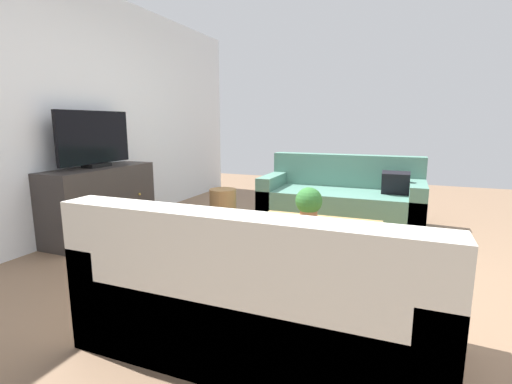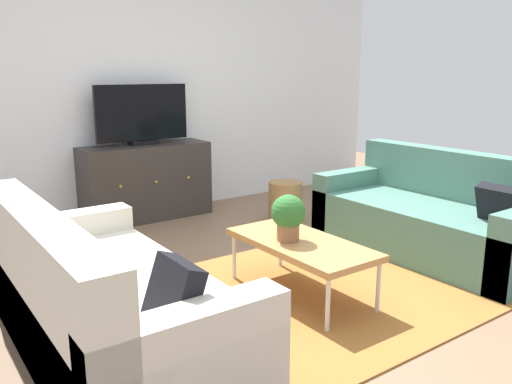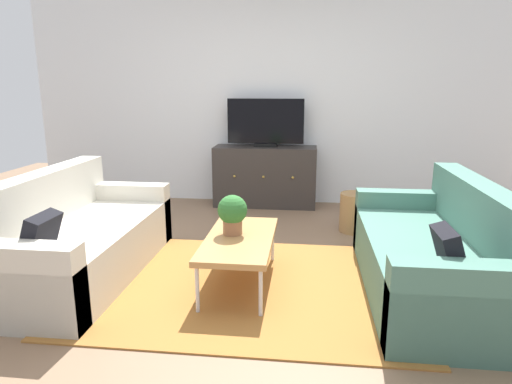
{
  "view_description": "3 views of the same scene",
  "coord_description": "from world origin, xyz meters",
  "px_view_note": "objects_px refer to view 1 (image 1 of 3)",
  "views": [
    {
      "loc": [
        -3.17,
        -0.8,
        1.24
      ],
      "look_at": [
        0.0,
        0.47,
        0.6
      ],
      "focal_mm": 26.14,
      "sensor_mm": 36.0,
      "label": 1
    },
    {
      "loc": [
        -2.25,
        -2.65,
        1.5
      ],
      "look_at": [
        0.0,
        0.47,
        0.6
      ],
      "focal_mm": 36.79,
      "sensor_mm": 36.0,
      "label": 2
    },
    {
      "loc": [
        0.45,
        -3.32,
        1.51
      ],
      "look_at": [
        0.0,
        0.47,
        0.6
      ],
      "focal_mm": 31.18,
      "sensor_mm": 36.0,
      "label": 3
    }
  ],
  "objects_px": {
    "flat_screen_tv": "(95,139)",
    "couch_left_side": "(256,303)",
    "coffee_table": "(317,225)",
    "couch_right_side": "(342,201)",
    "potted_plant": "(309,203)",
    "tv_console": "(101,202)",
    "wicker_basket": "(223,205)"
  },
  "relations": [
    {
      "from": "couch_right_side",
      "to": "tv_console",
      "type": "bearing_deg",
      "value": 122.81
    },
    {
      "from": "couch_left_side",
      "to": "tv_console",
      "type": "bearing_deg",
      "value": 60.47
    },
    {
      "from": "coffee_table",
      "to": "tv_console",
      "type": "bearing_deg",
      "value": 90.88
    },
    {
      "from": "couch_right_side",
      "to": "flat_screen_tv",
      "type": "bearing_deg",
      "value": 122.59
    },
    {
      "from": "coffee_table",
      "to": "tv_console",
      "type": "height_order",
      "value": "tv_console"
    },
    {
      "from": "coffee_table",
      "to": "tv_console",
      "type": "relative_size",
      "value": 0.82
    },
    {
      "from": "coffee_table",
      "to": "potted_plant",
      "type": "bearing_deg",
      "value": 135.53
    },
    {
      "from": "coffee_table",
      "to": "couch_right_side",
      "type": "bearing_deg",
      "value": 0.84
    },
    {
      "from": "flat_screen_tv",
      "to": "couch_left_side",
      "type": "bearing_deg",
      "value": -119.33
    },
    {
      "from": "tv_console",
      "to": "flat_screen_tv",
      "type": "bearing_deg",
      "value": 90.0
    },
    {
      "from": "couch_right_side",
      "to": "flat_screen_tv",
      "type": "distance_m",
      "value": 2.95
    },
    {
      "from": "coffee_table",
      "to": "couch_left_side",
      "type": "bearing_deg",
      "value": 179.1
    },
    {
      "from": "potted_plant",
      "to": "tv_console",
      "type": "bearing_deg",
      "value": 89.32
    },
    {
      "from": "potted_plant",
      "to": "tv_console",
      "type": "distance_m",
      "value": 2.34
    },
    {
      "from": "wicker_basket",
      "to": "potted_plant",
      "type": "bearing_deg",
      "value": -128.37
    },
    {
      "from": "couch_right_side",
      "to": "wicker_basket",
      "type": "distance_m",
      "value": 1.5
    },
    {
      "from": "couch_left_side",
      "to": "wicker_basket",
      "type": "bearing_deg",
      "value": 30.5
    },
    {
      "from": "couch_right_side",
      "to": "wicker_basket",
      "type": "height_order",
      "value": "couch_right_side"
    },
    {
      "from": "couch_left_side",
      "to": "tv_console",
      "type": "distance_m",
      "value": 2.73
    },
    {
      "from": "wicker_basket",
      "to": "tv_console",
      "type": "bearing_deg",
      "value": 138.0
    },
    {
      "from": "wicker_basket",
      "to": "couch_right_side",
      "type": "bearing_deg",
      "value": -71.71
    },
    {
      "from": "couch_right_side",
      "to": "coffee_table",
      "type": "height_order",
      "value": "couch_right_side"
    },
    {
      "from": "coffee_table",
      "to": "potted_plant",
      "type": "relative_size",
      "value": 3.42
    },
    {
      "from": "potted_plant",
      "to": "flat_screen_tv",
      "type": "relative_size",
      "value": 0.32
    },
    {
      "from": "couch_right_side",
      "to": "potted_plant",
      "type": "height_order",
      "value": "couch_right_side"
    },
    {
      "from": "couch_right_side",
      "to": "couch_left_side",
      "type": "bearing_deg",
      "value": 180.0
    },
    {
      "from": "potted_plant",
      "to": "flat_screen_tv",
      "type": "bearing_deg",
      "value": 89.33
    },
    {
      "from": "couch_left_side",
      "to": "potted_plant",
      "type": "distance_m",
      "value": 1.35
    },
    {
      "from": "coffee_table",
      "to": "potted_plant",
      "type": "height_order",
      "value": "potted_plant"
    },
    {
      "from": "couch_left_side",
      "to": "couch_right_side",
      "type": "height_order",
      "value": "same"
    },
    {
      "from": "tv_console",
      "to": "coffee_table",
      "type": "bearing_deg",
      "value": -89.12
    },
    {
      "from": "couch_left_side",
      "to": "tv_console",
      "type": "height_order",
      "value": "couch_left_side"
    }
  ]
}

